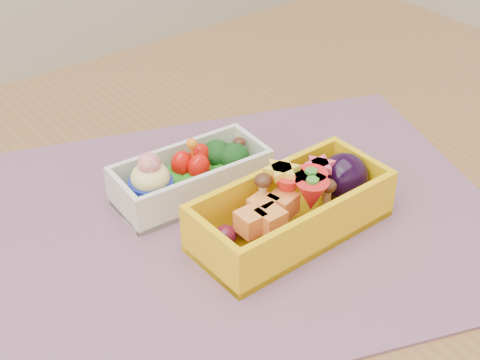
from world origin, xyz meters
TOP-DOWN VIEW (x-y plane):
  - table at (0.00, 0.00)m, footprint 1.20×0.80m
  - placemat at (0.04, 0.00)m, footprint 0.57×0.51m
  - bento_white at (0.03, 0.06)m, footprint 0.15×0.07m
  - bento_yellow at (0.07, -0.04)m, footprint 0.18×0.08m

SIDE VIEW (x-z plane):
  - table at x=0.00m, z-range 0.28..1.03m
  - placemat at x=0.04m, z-range 0.75..0.75m
  - bento_white at x=0.03m, z-range 0.74..0.80m
  - bento_yellow at x=0.07m, z-range 0.75..0.81m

